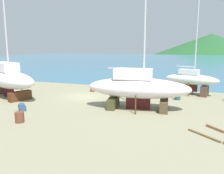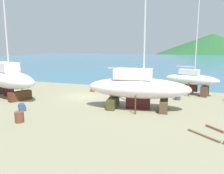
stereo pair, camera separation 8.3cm
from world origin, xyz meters
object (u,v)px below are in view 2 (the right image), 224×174
Objects in this scene: sailboat_mid_port at (7,78)px; sailboat_small_center at (138,87)px; barrel_rust_mid at (178,96)px; barrel_rust_far at (114,95)px; barrel_by_slipway at (93,88)px; barrel_blue_faded at (19,117)px; barrel_tipped_left at (22,107)px; sailboat_far_slipway at (191,80)px.

sailboat_mid_port reaches higher than sailboat_small_center.
barrel_rust_mid reaches higher than barrel_rust_far.
sailboat_small_center is (14.78, -0.12, -0.08)m from sailboat_mid_port.
barrel_rust_far is (3.59, -2.32, -0.15)m from barrel_by_slipway.
barrel_blue_faded reaches higher than barrel_tipped_left.
sailboat_mid_port is 9.81m from barrel_by_slipway.
barrel_by_slipway is 1.07× the size of barrel_tipped_left.
barrel_rust_mid is (10.32, -1.03, -0.08)m from barrel_by_slipway.
barrel_tipped_left is at bearing -16.64° from sailboat_mid_port.
sailboat_far_slipway is 13.70× the size of barrel_blue_faded.
sailboat_mid_port is at bearing -143.85° from sailboat_far_slipway.
sailboat_far_slipway reaches higher than barrel_rust_far.
barrel_blue_faded is 1.02× the size of barrel_rust_far.
barrel_by_slipway is (7.64, 5.92, -1.67)m from sailboat_mid_port.
barrel_tipped_left is at bearing -164.31° from sailboat_small_center.
sailboat_far_slipway is at bearing 29.27° from barrel_rust_far.
barrel_by_slipway is at bearing 147.16° from barrel_rust_far.
sailboat_mid_port is at bearing -142.23° from barrel_by_slipway.
barrel_rust_mid is 15.56m from barrel_tipped_left.
sailboat_far_slipway is at bearing 68.79° from barrel_rust_mid.
barrel_blue_faded is at bearing -22.08° from sailboat_mid_port.
barrel_tipped_left is 9.67m from barrel_rust_far.
sailboat_small_center is 5.42m from barrel_rust_far.
sailboat_small_center is at bearing -105.02° from sailboat_far_slipway.
sailboat_small_center is 9.31m from sailboat_far_slipway.
barrel_by_slipway is at bearing 75.65° from barrel_tipped_left.
sailboat_small_center is at bearing 40.88° from barrel_blue_faded.
sailboat_mid_port is at bearing -162.22° from barrel_rust_far.
sailboat_small_center is 20.76× the size of barrel_blue_faded.
barrel_rust_far is at bearing -137.36° from sailboat_far_slipway.
sailboat_far_slipway is 14.24× the size of barrel_rust_mid.
sailboat_mid_port is 20.65× the size of barrel_tipped_left.
barrel_tipped_left is (-12.84, -8.79, -0.07)m from barrel_rust_mid.
barrel_by_slipway reaches higher than barrel_blue_faded.
barrel_tipped_left is at bearing -126.25° from sailboat_far_slipway.
sailboat_mid_port is 23.11× the size of barrel_rust_mid.
barrel_rust_mid is (-1.23, -3.17, -1.40)m from sailboat_far_slipway.
sailboat_far_slipway is 3.68m from barrel_rust_mid.
sailboat_small_center is 10.51m from barrel_tipped_left.
sailboat_mid_port reaches higher than barrel_by_slipway.
sailboat_mid_port is 18.70m from barrel_rust_mid.
sailboat_small_center is 21.58× the size of barrel_rust_mid.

